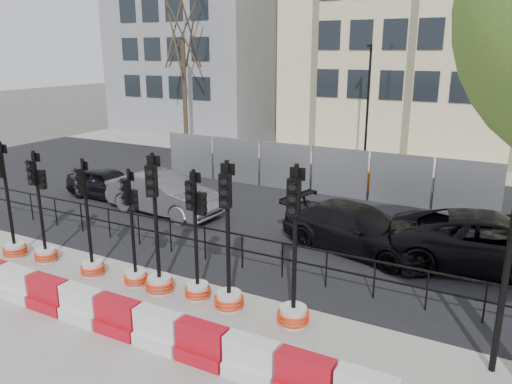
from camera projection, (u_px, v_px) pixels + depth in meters
The scene contains 22 objects.
ground at pixel (180, 277), 13.08m from camera, with size 120.00×120.00×0.00m, color #51514C.
sidewalk_near at pixel (94, 331), 10.54m from camera, with size 40.00×6.00×0.02m, color gray.
road at pixel (290, 205), 19.01m from camera, with size 40.00×14.00×0.03m, color black.
sidewalk_far at pixel (360, 161), 26.63m from camera, with size 40.00×4.00×0.02m, color gray.
building_grey at pixel (202, 32), 36.15m from camera, with size 11.00×9.06×14.00m.
kerb_railing at pixel (205, 238), 13.91m from camera, with size 18.00×0.04×1.00m.
heras_fencing at pixel (318, 173), 21.20m from camera, with size 14.33×1.72×2.00m.
lamp_post_far at pixel (368, 102), 24.65m from camera, with size 0.12×0.56×6.00m.
tree_bare_far at pixel (182, 33), 29.38m from camera, with size 2.00×2.00×9.00m.
barrier_row at pixel (100, 312), 10.61m from camera, with size 12.55×0.50×0.80m.
traffic_signal_a at pixel (12, 234), 14.15m from camera, with size 0.66×0.66×3.35m.
traffic_signal_b at pixel (44, 236), 13.80m from camera, with size 0.63×0.63×3.18m.
traffic_signal_c at pixel (91, 253), 12.97m from camera, with size 0.62×0.62×3.16m.
traffic_signal_d at pixel (134, 259), 12.41m from camera, with size 0.60×0.60×3.03m.
traffic_signal_e at pixel (158, 266), 12.02m from camera, with size 0.69×0.69×3.50m.
traffic_signal_f at pixel (197, 270), 11.72m from camera, with size 0.63×0.63×3.18m.
traffic_signal_g at pixel (228, 281), 11.24m from camera, with size 0.69×0.69×3.50m.
traffic_signal_h at pixel (293, 294), 10.57m from camera, with size 0.70×0.70×3.57m.
car_a at pixel (108, 184), 19.77m from camera, with size 3.67×1.57×1.24m, color black.
car_b at pixel (164, 194), 17.96m from camera, with size 4.63×1.96×1.49m, color #4B4B50.
car_c at pixel (358, 229), 14.59m from camera, with size 5.01×2.96×1.36m, color black.
car_d at pixel (496, 243), 13.30m from camera, with size 5.88×3.47×1.53m, color black.
Camera 1 is at (7.43, -9.59, 5.74)m, focal length 35.00 mm.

